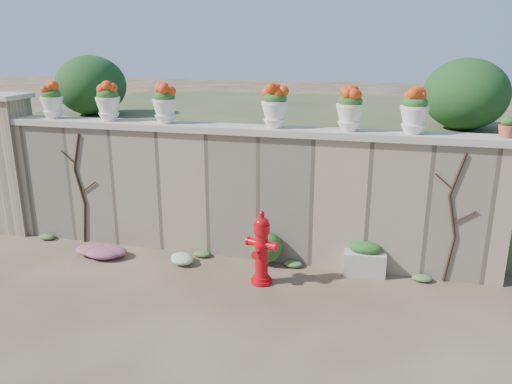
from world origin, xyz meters
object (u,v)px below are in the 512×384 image
(planter_box, at_px, (365,259))
(fire_hydrant, at_px, (262,248))
(urn_pot_0, at_px, (52,101))
(terracotta_pot, at_px, (507,128))

(planter_box, bearing_deg, fire_hydrant, -158.17)
(urn_pot_0, bearing_deg, fire_hydrant, -13.67)
(planter_box, relative_size, terracotta_pot, 2.32)
(planter_box, height_order, urn_pot_0, urn_pot_0)
(urn_pot_0, relative_size, terracotta_pot, 2.13)
(fire_hydrant, distance_m, planter_box, 1.60)
(planter_box, height_order, terracotta_pot, terracotta_pot)
(planter_box, bearing_deg, terracotta_pot, 4.06)
(urn_pot_0, bearing_deg, terracotta_pot, 0.00)
(fire_hydrant, relative_size, planter_box, 1.72)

